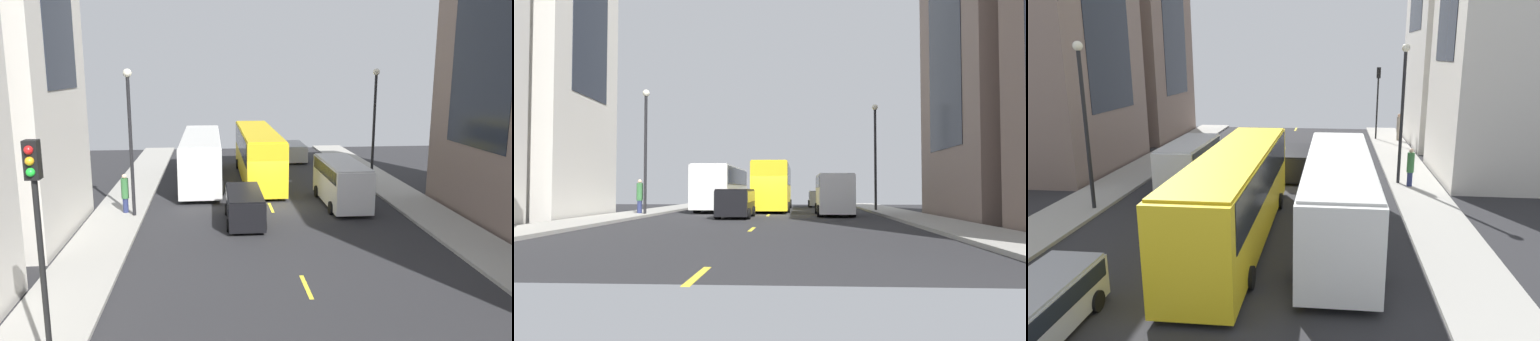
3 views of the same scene
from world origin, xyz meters
The scene contains 16 objects.
ground_plane centered at (0.00, 0.00, 0.00)m, with size 43.61×43.61×0.00m, color #28282B.
sidewalk_west centered at (-8.39, 0.00, 0.07)m, with size 2.82×44.00×0.15m, color #9E9B93.
sidewalk_east centered at (8.39, 0.00, 0.07)m, with size 2.82×44.00×0.15m, color #9E9B93.
lane_stripe_1 centered at (0.00, -10.50, 0.01)m, with size 0.16×2.00×0.01m, color yellow.
lane_stripe_2 centered at (0.00, 0.00, 0.01)m, with size 0.16×2.00×0.01m, color yellow.
lane_stripe_3 centered at (0.00, 10.50, 0.01)m, with size 0.16×2.00×0.01m, color yellow.
lane_stripe_4 centered at (0.00, 21.00, 0.01)m, with size 0.16×2.00×0.01m, color yellow.
city_bus_white centered at (-4.02, 6.91, 2.01)m, with size 2.80×12.15×3.35m.
streetcar_yellow centered at (-0.04, 7.56, 2.12)m, with size 2.70×12.92×3.59m.
delivery_van_white centered at (4.14, 0.29, 1.52)m, with size 2.25×5.99×2.58m.
car_silver_0 centered at (3.78, 14.61, 0.89)m, with size 1.90×4.15×1.51m.
car_black_1 centered at (-1.70, -2.62, 0.98)m, with size 1.95×4.51×1.66m.
pedestrian_crossing_mid centered at (-8.02, -0.67, 1.26)m, with size 0.39×0.39×2.12m.
traffic_light_near_corner centered at (-7.38, -15.58, 4.34)m, with size 0.32×0.44×6.05m.
streetlamp_near centered at (7.48, 4.83, 4.80)m, with size 0.44×0.44×7.68m.
streetlamp_far centered at (-7.48, -1.29, 4.79)m, with size 0.44×0.44×7.65m.
Camera 1 is at (-3.36, -26.85, 7.74)m, focal length 34.41 mm.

